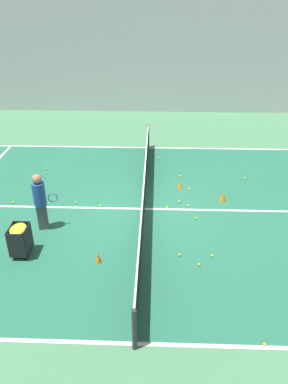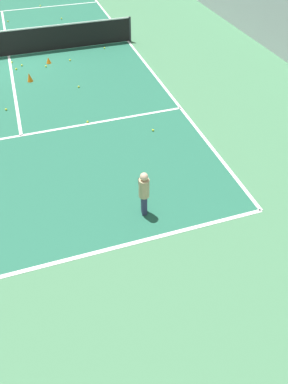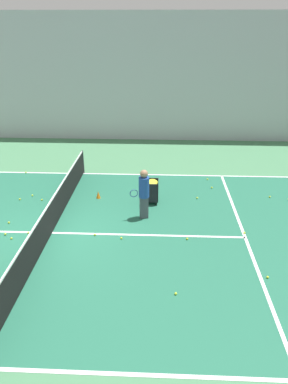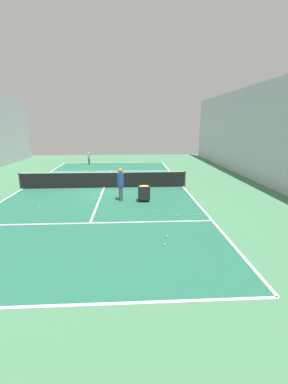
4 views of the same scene
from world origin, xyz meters
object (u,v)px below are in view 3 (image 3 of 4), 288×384
object	(u,v)px
coach_at_net	(144,191)
ball_cart	(152,187)
tennis_net	(50,218)
training_cone_0	(98,195)

from	to	relation	value
coach_at_net	ball_cart	bearing A→B (deg)	-113.48
coach_at_net	ball_cart	world-z (taller)	coach_at_net
tennis_net	training_cone_0	bearing A→B (deg)	157.87
ball_cart	training_cone_0	distance (m)	2.19
tennis_net	training_cone_0	size ratio (longest dim) A/B	37.36
tennis_net	ball_cart	xyz separation A→B (m)	(-2.48, 3.23, 0.08)
coach_at_net	ball_cart	distance (m)	1.35
ball_cart	tennis_net	bearing A→B (deg)	-52.51
tennis_net	coach_at_net	xyz separation A→B (m)	(-1.21, 2.98, 0.49)
tennis_net	ball_cart	bearing A→B (deg)	127.49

